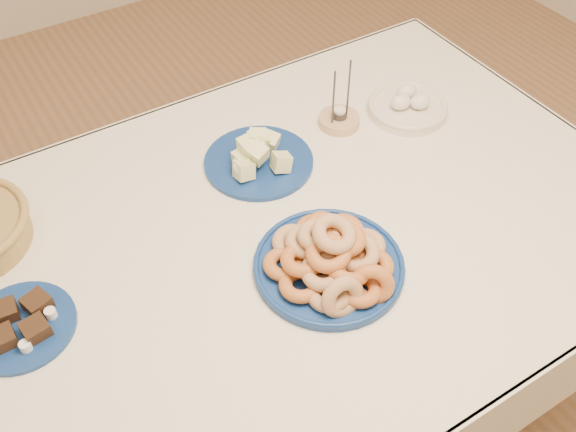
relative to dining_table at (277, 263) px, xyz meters
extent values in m
plane|color=#906544|center=(0.00, 0.00, -0.64)|extent=(5.00, 5.00, 0.00)
cylinder|color=brown|center=(0.70, 0.40, -0.28)|extent=(0.06, 0.06, 0.72)
cube|color=white|center=(0.00, 0.00, 0.10)|extent=(1.70, 1.10, 0.02)
cube|color=white|center=(0.00, 0.55, -0.03)|extent=(1.70, 0.01, 0.28)
cube|color=white|center=(0.85, 0.00, -0.03)|extent=(0.01, 1.10, 0.28)
cylinder|color=navy|center=(0.04, -0.14, 0.11)|extent=(0.38, 0.38, 0.02)
torus|color=navy|center=(0.04, -0.14, 0.12)|extent=(0.38, 0.38, 0.01)
torus|color=#A77245|center=(0.13, -0.15, 0.14)|extent=(0.10, 0.10, 0.03)
torus|color=#9E5123|center=(0.11, -0.09, 0.14)|extent=(0.11, 0.11, 0.03)
torus|color=#9E5123|center=(0.06, -0.06, 0.14)|extent=(0.11, 0.11, 0.03)
torus|color=#A77245|center=(0.00, -0.07, 0.14)|extent=(0.10, 0.11, 0.04)
torus|color=#9E5123|center=(-0.04, -0.11, 0.14)|extent=(0.13, 0.13, 0.03)
torus|color=#9E5123|center=(-0.04, -0.17, 0.14)|extent=(0.10, 0.10, 0.03)
torus|color=#A77245|center=(-0.01, -0.21, 0.14)|extent=(0.10, 0.10, 0.03)
torus|color=#9E5123|center=(0.05, -0.24, 0.14)|extent=(0.11, 0.11, 0.03)
torus|color=#9E5123|center=(0.10, -0.21, 0.14)|extent=(0.11, 0.11, 0.04)
torus|color=#A77245|center=(0.09, -0.13, 0.16)|extent=(0.12, 0.12, 0.04)
torus|color=#9E5123|center=(0.06, -0.09, 0.16)|extent=(0.12, 0.12, 0.06)
torus|color=#A77245|center=(0.02, -0.10, 0.16)|extent=(0.12, 0.12, 0.03)
torus|color=#9E5123|center=(-0.02, -0.13, 0.16)|extent=(0.10, 0.10, 0.03)
torus|color=#A77245|center=(0.00, -0.18, 0.16)|extent=(0.13, 0.13, 0.05)
torus|color=#9E5123|center=(0.04, -0.20, 0.16)|extent=(0.12, 0.12, 0.06)
torus|color=#A77245|center=(0.09, -0.18, 0.16)|extent=(0.13, 0.13, 0.05)
torus|color=#9E5123|center=(0.07, -0.15, 0.19)|extent=(0.12, 0.12, 0.03)
torus|color=#A77245|center=(0.03, -0.12, 0.19)|extent=(0.12, 0.12, 0.04)
torus|color=#9E5123|center=(0.02, -0.17, 0.19)|extent=(0.13, 0.13, 0.04)
torus|color=#A77245|center=(0.05, -0.15, 0.22)|extent=(0.12, 0.13, 0.06)
torus|color=#A77245|center=(0.00, -0.24, 0.15)|extent=(0.09, 0.06, 0.10)
torus|color=#9E5123|center=(0.07, -0.25, 0.15)|extent=(0.11, 0.10, 0.10)
cylinder|color=navy|center=(0.08, 0.22, 0.11)|extent=(0.33, 0.33, 0.01)
cube|color=#D6DD8C|center=(0.08, 0.22, 0.17)|extent=(0.06, 0.06, 0.05)
cube|color=#D6DD8C|center=(0.04, 0.22, 0.14)|extent=(0.05, 0.05, 0.04)
cube|color=#D6DD8C|center=(0.09, 0.23, 0.17)|extent=(0.06, 0.05, 0.05)
cube|color=#D6DD8C|center=(0.06, 0.22, 0.17)|extent=(0.04, 0.05, 0.05)
cube|color=#D6DD8C|center=(0.08, 0.22, 0.17)|extent=(0.06, 0.06, 0.05)
cube|color=#D6DD8C|center=(0.11, 0.16, 0.14)|extent=(0.06, 0.05, 0.06)
cube|color=#D6DD8C|center=(0.13, 0.24, 0.14)|extent=(0.06, 0.06, 0.05)
cube|color=#D6DD8C|center=(0.08, 0.23, 0.17)|extent=(0.06, 0.07, 0.05)
cube|color=#D6DD8C|center=(0.08, 0.23, 0.17)|extent=(0.05, 0.05, 0.05)
cube|color=#D6DD8C|center=(0.02, 0.18, 0.14)|extent=(0.05, 0.05, 0.06)
cube|color=#D6DD8C|center=(0.03, 0.19, 0.14)|extent=(0.06, 0.06, 0.06)
cube|color=#D6DD8C|center=(0.06, 0.19, 0.17)|extent=(0.06, 0.06, 0.06)
cylinder|color=navy|center=(-0.55, 0.05, 0.11)|extent=(0.23, 0.23, 0.01)
cube|color=black|center=(-0.58, 0.02, 0.13)|extent=(0.05, 0.05, 0.03)
cube|color=black|center=(-0.52, 0.01, 0.13)|extent=(0.05, 0.05, 0.03)
cube|color=black|center=(-0.56, 0.08, 0.13)|extent=(0.05, 0.05, 0.03)
cube|color=black|center=(-0.50, 0.07, 0.13)|extent=(0.06, 0.06, 0.03)
cylinder|color=white|center=(-0.55, -0.01, 0.13)|extent=(0.02, 0.02, 0.02)
cylinder|color=white|center=(-0.49, 0.04, 0.13)|extent=(0.02, 0.02, 0.02)
cylinder|color=tan|center=(0.34, 0.24, 0.12)|extent=(0.13, 0.13, 0.02)
cylinder|color=#3B3B40|center=(0.34, 0.24, 0.14)|extent=(0.05, 0.05, 0.02)
cylinder|color=silver|center=(0.34, 0.24, 0.15)|extent=(0.04, 0.04, 0.01)
cylinder|color=#3B3B40|center=(0.31, 0.23, 0.21)|extent=(0.01, 0.01, 0.15)
cylinder|color=#3B3B40|center=(0.37, 0.25, 0.21)|extent=(0.01, 0.01, 0.15)
cylinder|color=beige|center=(0.52, 0.18, 0.12)|extent=(0.25, 0.25, 0.03)
torus|color=beige|center=(0.52, 0.18, 0.13)|extent=(0.26, 0.26, 0.02)
ellipsoid|color=silver|center=(0.49, 0.18, 0.15)|extent=(0.06, 0.05, 0.04)
ellipsoid|color=silver|center=(0.53, 0.16, 0.15)|extent=(0.06, 0.05, 0.04)
ellipsoid|color=silver|center=(0.53, 0.21, 0.15)|extent=(0.06, 0.05, 0.04)
camera|label=1|loc=(-0.47, -0.81, 1.16)|focal=40.00mm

